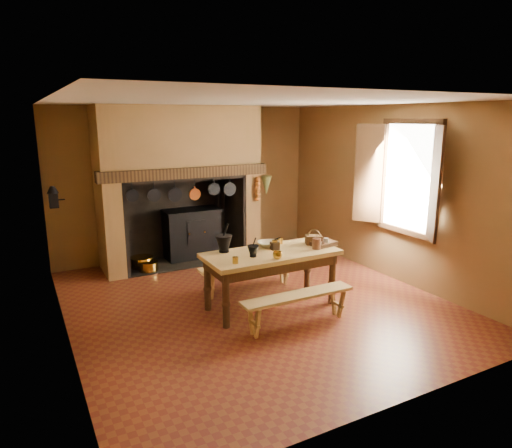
# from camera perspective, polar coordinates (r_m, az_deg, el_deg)

# --- Properties ---
(floor) EXTENTS (5.50, 5.50, 0.00)m
(floor) POSITION_cam_1_polar(r_m,az_deg,el_deg) (6.67, -0.14, -9.72)
(floor) COLOR #5F2E16
(floor) RESTS_ON ground
(ceiling) EXTENTS (5.50, 5.50, 0.00)m
(ceiling) POSITION_cam_1_polar(r_m,az_deg,el_deg) (6.15, -0.16, 15.08)
(ceiling) COLOR silver
(ceiling) RESTS_ON back_wall
(back_wall) EXTENTS (5.00, 0.02, 2.80)m
(back_wall) POSITION_cam_1_polar(r_m,az_deg,el_deg) (8.76, -8.60, 5.18)
(back_wall) COLOR brown
(back_wall) RESTS_ON floor
(wall_left) EXTENTS (0.02, 5.50, 2.80)m
(wall_left) POSITION_cam_1_polar(r_m,az_deg,el_deg) (5.58, -23.50, -0.31)
(wall_left) COLOR brown
(wall_left) RESTS_ON floor
(wall_right) EXTENTS (0.02, 5.50, 2.80)m
(wall_right) POSITION_cam_1_polar(r_m,az_deg,el_deg) (7.73, 16.51, 3.73)
(wall_right) COLOR brown
(wall_right) RESTS_ON floor
(wall_front) EXTENTS (5.00, 0.02, 2.80)m
(wall_front) POSITION_cam_1_polar(r_m,az_deg,el_deg) (4.11, 18.10, -4.44)
(wall_front) COLOR brown
(wall_front) RESTS_ON floor
(chimney_breast) EXTENTS (2.95, 0.96, 2.80)m
(chimney_breast) POSITION_cam_1_polar(r_m,az_deg,el_deg) (8.20, -9.65, 7.51)
(chimney_breast) COLOR brown
(chimney_breast) RESTS_ON floor
(iron_range) EXTENTS (1.12, 0.55, 1.60)m
(iron_range) POSITION_cam_1_polar(r_m,az_deg,el_deg) (8.64, -7.98, -1.11)
(iron_range) COLOR black
(iron_range) RESTS_ON floor
(hearth_pans) EXTENTS (0.51, 0.62, 0.20)m
(hearth_pans) POSITION_cam_1_polar(r_m,az_deg,el_deg) (8.26, -13.95, -4.86)
(hearth_pans) COLOR #B08428
(hearth_pans) RESTS_ON floor
(hanging_pans) EXTENTS (1.92, 0.29, 0.27)m
(hanging_pans) POSITION_cam_1_polar(r_m,az_deg,el_deg) (7.77, -8.63, 3.88)
(hanging_pans) COLOR black
(hanging_pans) RESTS_ON chimney_breast
(onion_string) EXTENTS (0.12, 0.10, 0.46)m
(onion_string) POSITION_cam_1_polar(r_m,az_deg,el_deg) (8.29, 0.20, 4.40)
(onion_string) COLOR #AE5120
(onion_string) RESTS_ON chimney_breast
(herb_bunch) EXTENTS (0.20, 0.20, 0.35)m
(herb_bunch) POSITION_cam_1_polar(r_m,az_deg,el_deg) (8.37, 1.29, 4.82)
(herb_bunch) COLOR #4F5729
(herb_bunch) RESTS_ON chimney_breast
(window) EXTENTS (0.39, 1.75, 1.76)m
(window) POSITION_cam_1_polar(r_m,az_deg,el_deg) (7.30, 18.00, 5.49)
(window) COLOR white
(window) RESTS_ON wall_right
(wall_coffee_mill) EXTENTS (0.23, 0.16, 0.31)m
(wall_coffee_mill) POSITION_cam_1_polar(r_m,az_deg,el_deg) (7.08, -24.03, 3.27)
(wall_coffee_mill) COLOR black
(wall_coffee_mill) RESTS_ON wall_left
(work_table) EXTENTS (1.85, 0.82, 0.80)m
(work_table) POSITION_cam_1_polar(r_m,az_deg,el_deg) (6.29, 1.89, -4.59)
(work_table) COLOR tan
(work_table) RESTS_ON floor
(bench_front) EXTENTS (1.54, 0.27, 0.43)m
(bench_front) POSITION_cam_1_polar(r_m,az_deg,el_deg) (5.86, 5.26, -9.68)
(bench_front) COLOR tan
(bench_front) RESTS_ON floor
(bench_back) EXTENTS (1.56, 0.27, 0.44)m
(bench_back) POSITION_cam_1_polar(r_m,az_deg,el_deg) (6.98, -0.96, -5.79)
(bench_back) COLOR tan
(bench_back) RESTS_ON floor
(mortar_large) EXTENTS (0.23, 0.23, 0.40)m
(mortar_large) POSITION_cam_1_polar(r_m,az_deg,el_deg) (6.22, -4.04, -2.35)
(mortar_large) COLOR black
(mortar_large) RESTS_ON work_table
(mortar_small) EXTENTS (0.15, 0.15, 0.26)m
(mortar_small) POSITION_cam_1_polar(r_m,az_deg,el_deg) (6.01, -0.37, -3.32)
(mortar_small) COLOR black
(mortar_small) RESTS_ON work_table
(coffee_grinder) EXTENTS (0.15, 0.11, 0.17)m
(coffee_grinder) POSITION_cam_1_polar(r_m,az_deg,el_deg) (6.35, 2.36, -2.65)
(coffee_grinder) COLOR #341F10
(coffee_grinder) RESTS_ON work_table
(brass_mug_a) EXTENTS (0.09, 0.09, 0.08)m
(brass_mug_a) POSITION_cam_1_polar(r_m,az_deg,el_deg) (5.76, -2.59, -4.55)
(brass_mug_a) COLOR #B08428
(brass_mug_a) RESTS_ON work_table
(brass_mug_b) EXTENTS (0.09, 0.09, 0.09)m
(brass_mug_b) POSITION_cam_1_polar(r_m,az_deg,el_deg) (6.65, 3.03, -2.10)
(brass_mug_b) COLOR #B08428
(brass_mug_b) RESTS_ON work_table
(mixing_bowl) EXTENTS (0.40, 0.40, 0.08)m
(mixing_bowl) POSITION_cam_1_polar(r_m,az_deg,el_deg) (6.49, 1.57, -2.53)
(mixing_bowl) COLOR beige
(mixing_bowl) RESTS_ON work_table
(stoneware_crock) EXTENTS (0.13, 0.13, 0.15)m
(stoneware_crock) POSITION_cam_1_polar(r_m,az_deg,el_deg) (6.42, 7.59, -2.45)
(stoneware_crock) COLOR #512E1E
(stoneware_crock) RESTS_ON work_table
(glass_jar) EXTENTS (0.09, 0.09, 0.12)m
(glass_jar) POSITION_cam_1_polar(r_m,az_deg,el_deg) (6.57, 8.77, -2.27)
(glass_jar) COLOR beige
(glass_jar) RESTS_ON work_table
(wicker_basket) EXTENTS (0.28, 0.24, 0.22)m
(wicker_basket) POSITION_cam_1_polar(r_m,az_deg,el_deg) (6.67, 7.22, -1.90)
(wicker_basket) COLOR #493216
(wicker_basket) RESTS_ON work_table
(wooden_tray) EXTENTS (0.37, 0.29, 0.06)m
(wooden_tray) POSITION_cam_1_polar(r_m,az_deg,el_deg) (6.62, 8.47, -2.43)
(wooden_tray) COLOR #341F10
(wooden_tray) RESTS_ON work_table
(brass_cup) EXTENTS (0.13, 0.13, 0.10)m
(brass_cup) POSITION_cam_1_polar(r_m,az_deg,el_deg) (5.94, 2.70, -3.92)
(brass_cup) COLOR #B08428
(brass_cup) RESTS_ON work_table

